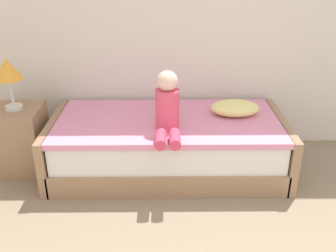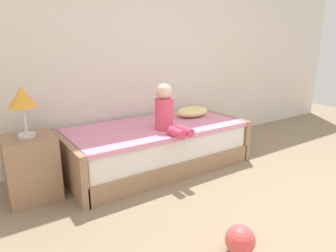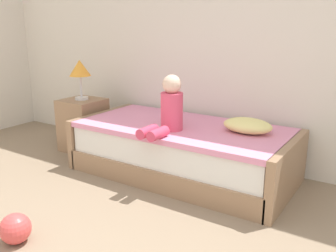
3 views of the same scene
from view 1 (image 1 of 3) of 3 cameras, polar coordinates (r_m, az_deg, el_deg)
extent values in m
cube|color=#997556|center=(3.61, -0.04, -4.81)|extent=(2.00, 1.00, 0.20)
cube|color=white|center=(3.51, -0.04, -1.61)|extent=(1.94, 0.94, 0.25)
cube|color=pink|center=(3.44, -0.04, 0.62)|extent=(1.98, 0.98, 0.05)
cube|color=#997556|center=(3.68, -16.17, -2.67)|extent=(0.07, 1.00, 0.50)
cube|color=#997556|center=(3.69, 16.01, -2.52)|extent=(0.07, 1.00, 0.50)
cube|color=#997556|center=(3.77, -21.02, -1.81)|extent=(0.44, 0.44, 0.60)
cylinder|color=silver|center=(3.65, -21.77, 2.61)|extent=(0.15, 0.15, 0.03)
cylinder|color=silver|center=(3.61, -22.11, 4.59)|extent=(0.02, 0.02, 0.24)
cone|color=#F29E33|center=(3.55, -22.65, 7.77)|extent=(0.24, 0.24, 0.18)
cylinder|color=#E04C6B|center=(3.20, -0.09, 2.48)|extent=(0.20, 0.20, 0.34)
sphere|color=beige|center=(3.11, -0.10, 6.67)|extent=(0.17, 0.17, 0.17)
cylinder|color=#D83F60|center=(2.98, -1.10, -1.96)|extent=(0.09, 0.22, 0.09)
cylinder|color=#D83F60|center=(2.98, 1.02, -1.95)|extent=(0.09, 0.22, 0.09)
ellipsoid|color=#F2E58C|center=(3.56, 9.84, 2.64)|extent=(0.44, 0.30, 0.13)
camera|label=2|loc=(1.79, -73.46, -9.59)|focal=31.60mm
camera|label=3|loc=(1.82, 76.13, -10.05)|focal=39.18mm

